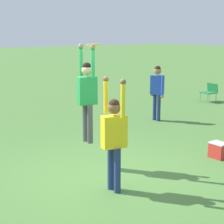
{
  "coord_description": "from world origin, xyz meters",
  "views": [
    {
      "loc": [
        5.82,
        -4.2,
        2.86
      ],
      "look_at": [
        0.09,
        0.17,
        1.3
      ],
      "focal_mm": 60.0,
      "sensor_mm": 36.0,
      "label": 1
    }
  ],
  "objects_px": {
    "person_defending": "(114,133)",
    "person_spectator_near": "(157,88)",
    "person_jumping": "(87,92)",
    "frisbee": "(93,45)",
    "cooler_box": "(218,150)",
    "camping_chair_2": "(210,91)"
  },
  "relations": [
    {
      "from": "person_jumping",
      "to": "cooler_box",
      "type": "distance_m",
      "value": 3.35
    },
    {
      "from": "person_jumping",
      "to": "person_defending",
      "type": "bearing_deg",
      "value": -90.0
    },
    {
      "from": "person_defending",
      "to": "frisbee",
      "type": "xyz_separation_m",
      "value": [
        -0.64,
        0.01,
        1.52
      ]
    },
    {
      "from": "frisbee",
      "to": "cooler_box",
      "type": "relative_size",
      "value": 0.68
    },
    {
      "from": "person_defending",
      "to": "cooler_box",
      "type": "height_order",
      "value": "person_defending"
    },
    {
      "from": "camping_chair_2",
      "to": "cooler_box",
      "type": "bearing_deg",
      "value": 133.71
    },
    {
      "from": "frisbee",
      "to": "camping_chair_2",
      "type": "xyz_separation_m",
      "value": [
        -3.99,
        8.56,
        -2.17
      ]
    },
    {
      "from": "person_spectator_near",
      "to": "cooler_box",
      "type": "xyz_separation_m",
      "value": [
        3.55,
        -1.46,
        -0.9
      ]
    },
    {
      "from": "person_jumping",
      "to": "camping_chair_2",
      "type": "relative_size",
      "value": 2.72
    },
    {
      "from": "person_jumping",
      "to": "person_spectator_near",
      "type": "relative_size",
      "value": 1.15
    },
    {
      "from": "frisbee",
      "to": "cooler_box",
      "type": "distance_m",
      "value": 3.93
    },
    {
      "from": "person_jumping",
      "to": "camping_chair_2",
      "type": "height_order",
      "value": "person_jumping"
    },
    {
      "from": "person_defending",
      "to": "camping_chair_2",
      "type": "relative_size",
      "value": 2.75
    },
    {
      "from": "person_defending",
      "to": "person_spectator_near",
      "type": "xyz_separation_m",
      "value": [
        -3.54,
        4.48,
        -0.02
      ]
    },
    {
      "from": "person_jumping",
      "to": "person_spectator_near",
      "type": "xyz_separation_m",
      "value": [
        -2.2,
        4.15,
        -0.55
      ]
    },
    {
      "from": "person_jumping",
      "to": "frisbee",
      "type": "height_order",
      "value": "frisbee"
    },
    {
      "from": "camping_chair_2",
      "to": "cooler_box",
      "type": "height_order",
      "value": "camping_chair_2"
    },
    {
      "from": "person_defending",
      "to": "cooler_box",
      "type": "distance_m",
      "value": 3.16
    },
    {
      "from": "frisbee",
      "to": "cooler_box",
      "type": "height_order",
      "value": "frisbee"
    },
    {
      "from": "person_jumping",
      "to": "person_spectator_near",
      "type": "distance_m",
      "value": 4.73
    },
    {
      "from": "person_spectator_near",
      "to": "cooler_box",
      "type": "bearing_deg",
      "value": -55.9
    },
    {
      "from": "person_jumping",
      "to": "person_defending",
      "type": "relative_size",
      "value": 0.99
    }
  ]
}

